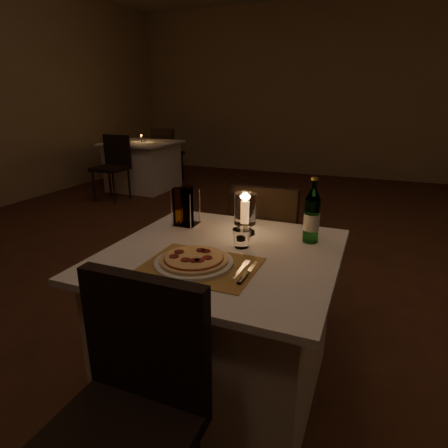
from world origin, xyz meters
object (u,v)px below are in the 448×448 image
at_px(plate, 194,262).
at_px(neighbor_table_left, 143,165).
at_px(hurricane_candle, 245,210).
at_px(water_bottle, 312,217).
at_px(chair_far, 266,238).
at_px(chair_near, 129,398).
at_px(tumbler, 242,238).
at_px(main_table, 222,322).
at_px(pizza, 194,259).

relative_size(plate, neighbor_table_left, 0.32).
bearing_deg(hurricane_candle, plate, -98.79).
bearing_deg(water_bottle, chair_far, 127.01).
bearing_deg(water_bottle, chair_near, -109.22).
relative_size(water_bottle, neighbor_table_left, 0.31).
height_order(plate, water_bottle, water_bottle).
height_order(tumbler, water_bottle, water_bottle).
height_order(tumbler, hurricane_candle, hurricane_candle).
xyz_separation_m(chair_near, chair_far, (-0.00, 1.43, 0.00)).
distance_m(main_table, hurricane_candle, 0.55).
distance_m(pizza, hurricane_candle, 0.45).
xyz_separation_m(chair_near, tumbler, (0.06, 0.79, 0.23)).
xyz_separation_m(plate, neighbor_table_left, (-2.77, 3.74, -0.38)).
relative_size(main_table, hurricane_candle, 4.84).
relative_size(pizza, tumbler, 3.27).
bearing_deg(tumbler, neighbor_table_left, 129.68).
bearing_deg(main_table, chair_far, 90.00).
xyz_separation_m(plate, pizza, (-0.00, 0.00, 0.02)).
distance_m(main_table, pizza, 0.44).
bearing_deg(chair_far, chair_near, -90.00).
xyz_separation_m(pizza, neighbor_table_left, (-2.77, 3.74, -0.39)).
bearing_deg(hurricane_candle, main_table, -93.82).
bearing_deg(neighbor_table_left, plate, -53.42).
height_order(chair_far, neighbor_table_left, chair_far).
relative_size(main_table, plate, 3.12).
relative_size(tumbler, water_bottle, 0.28).
xyz_separation_m(chair_far, water_bottle, (0.34, -0.45, 0.31)).
bearing_deg(water_bottle, plate, -131.44).
height_order(chair_near, hurricane_candle, hurricane_candle).
height_order(plate, hurricane_candle, hurricane_candle).
relative_size(chair_far, hurricane_candle, 4.35).
relative_size(tumbler, hurricane_candle, 0.41).
height_order(chair_far, hurricane_candle, hurricane_candle).
height_order(chair_near, neighbor_table_left, chair_near).
height_order(hurricane_candle, neighbor_table_left, hurricane_candle).
relative_size(water_bottle, hurricane_candle, 1.49).
distance_m(chair_far, tumbler, 0.68).
height_order(main_table, plate, plate).
height_order(chair_far, plate, chair_far).
height_order(plate, pizza, pizza).
distance_m(hurricane_candle, neighbor_table_left, 4.38).
height_order(main_table, water_bottle, water_bottle).
bearing_deg(hurricane_candle, neighbor_table_left, 130.68).
xyz_separation_m(chair_far, pizza, (-0.05, -0.89, 0.22)).
height_order(chair_near, chair_far, same).
bearing_deg(pizza, plate, -39.64).
distance_m(chair_far, plate, 0.92).
relative_size(main_table, water_bottle, 3.26).
relative_size(chair_far, pizza, 3.21).
bearing_deg(tumbler, chair_far, 95.69).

